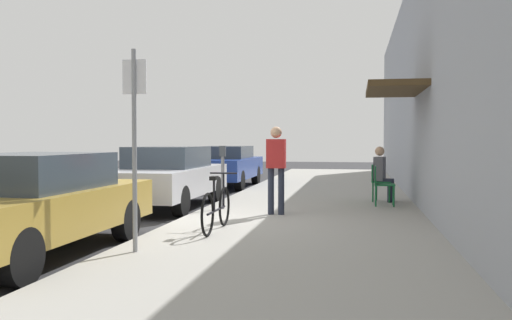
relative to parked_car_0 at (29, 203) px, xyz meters
The scene contains 13 objects.
ground_plane 3.00m from the parked_car_0, 67.84° to the left, with size 60.00×60.00×0.00m, color #2D2D30.
sidewalk_slab 5.81m from the parked_car_0, 54.52° to the left, with size 4.50×32.00×0.12m, color #9E9B93.
building_facade 7.72m from the parked_car_0, 39.30° to the left, with size 1.40×32.00×5.65m.
parked_car_0 is the anchor object (origin of this frame).
parked_car_1 5.41m from the parked_car_0, 90.00° to the left, with size 1.80×4.40×1.41m.
parked_car_2 11.12m from the parked_car_0, 90.00° to the left, with size 1.80×4.40×1.36m.
parking_meter 4.77m from the parked_car_0, 71.02° to the left, with size 0.12×0.10×1.32m.
street_sign 1.76m from the parked_car_0, ahead, with size 0.32×0.06×2.60m.
bicycle_0 2.78m from the parked_car_0, 39.82° to the left, with size 0.46×1.71×0.90m.
cafe_chair_0 7.44m from the parked_car_0, 49.49° to the left, with size 0.45×0.45×0.87m.
cafe_chair_1 8.13m from the parked_car_0, 53.48° to the left, with size 0.54×0.54×0.87m.
seated_patron_1 8.15m from the parked_car_0, 53.09° to the left, with size 0.49×0.44×1.29m.
pedestrian_standing 4.76m from the parked_car_0, 54.17° to the left, with size 0.36×0.22×1.70m.
Camera 1 is at (3.20, -9.31, 1.56)m, focal length 38.47 mm.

